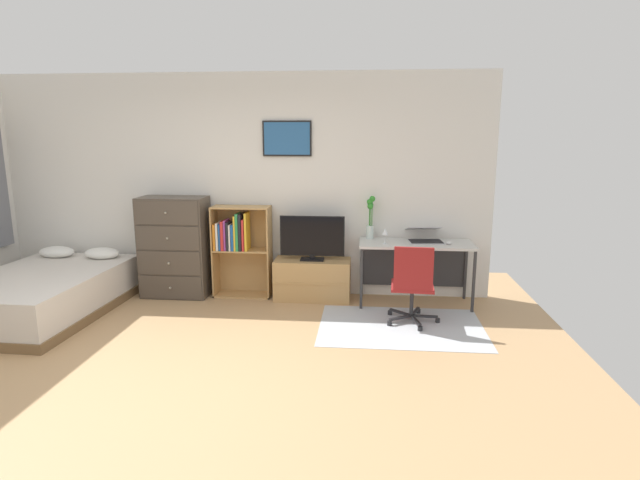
% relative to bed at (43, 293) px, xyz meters
% --- Properties ---
extents(ground_plane, '(7.20, 7.20, 0.00)m').
position_rel_bed_xyz_m(ground_plane, '(2.01, -1.35, -0.24)').
color(ground_plane, tan).
extents(wall_back_with_posters, '(6.12, 0.09, 2.70)m').
position_rel_bed_xyz_m(wall_back_with_posters, '(2.02, 1.08, 1.11)').
color(wall_back_with_posters, silver).
rests_on(wall_back_with_posters, ground_plane).
extents(area_rug, '(1.70, 1.20, 0.01)m').
position_rel_bed_xyz_m(area_rug, '(3.95, -0.03, -0.24)').
color(area_rug, '#B2B7BC').
rests_on(area_rug, ground_plane).
extents(bed, '(1.43, 2.08, 0.60)m').
position_rel_bed_xyz_m(bed, '(0.00, 0.00, 0.00)').
color(bed, brown).
rests_on(bed, ground_plane).
extents(dresser, '(0.81, 0.46, 1.23)m').
position_rel_bed_xyz_m(dresser, '(1.23, 0.80, 0.37)').
color(dresser, '#4C4238').
rests_on(dresser, ground_plane).
extents(bookshelf, '(0.70, 0.30, 1.12)m').
position_rel_bed_xyz_m(bookshelf, '(2.01, 0.87, 0.42)').
color(bookshelf, tan).
rests_on(bookshelf, ground_plane).
extents(tv_stand, '(0.91, 0.41, 0.49)m').
position_rel_bed_xyz_m(tv_stand, '(2.93, 0.82, 0.00)').
color(tv_stand, tan).
rests_on(tv_stand, ground_plane).
extents(television, '(0.77, 0.16, 0.54)m').
position_rel_bed_xyz_m(television, '(2.93, 0.80, 0.51)').
color(television, black).
rests_on(television, tv_stand).
extents(desk, '(1.31, 0.55, 0.74)m').
position_rel_bed_xyz_m(desk, '(4.15, 0.82, 0.36)').
color(desk, silver).
rests_on(desk, ground_plane).
extents(office_chair, '(0.57, 0.58, 0.86)m').
position_rel_bed_xyz_m(office_chair, '(4.06, 0.05, 0.22)').
color(office_chair, '#232326').
rests_on(office_chair, ground_plane).
extents(laptop, '(0.44, 0.46, 0.17)m').
position_rel_bed_xyz_m(laptop, '(4.26, 0.85, 0.57)').
color(laptop, '#B7B7BC').
rests_on(laptop, desk).
extents(computer_mouse, '(0.06, 0.10, 0.03)m').
position_rel_bed_xyz_m(computer_mouse, '(4.51, 0.69, 0.51)').
color(computer_mouse, silver).
rests_on(computer_mouse, desk).
extents(bamboo_vase, '(0.10, 0.12, 0.52)m').
position_rel_bed_xyz_m(bamboo_vase, '(3.62, 0.93, 0.76)').
color(bamboo_vase, silver).
rests_on(bamboo_vase, desk).
extents(wine_glass, '(0.07, 0.07, 0.18)m').
position_rel_bed_xyz_m(wine_glass, '(3.79, 0.65, 0.63)').
color(wine_glass, silver).
rests_on(wine_glass, desk).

